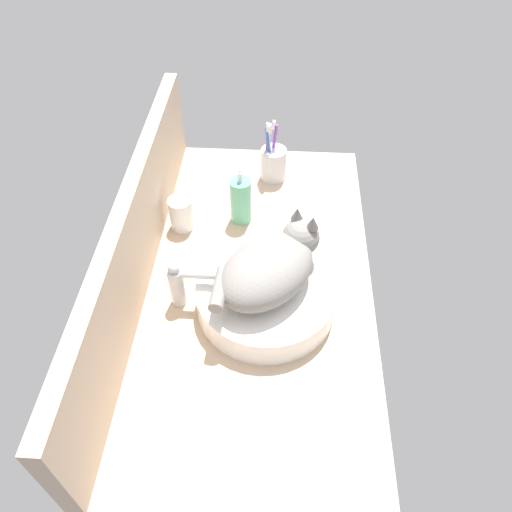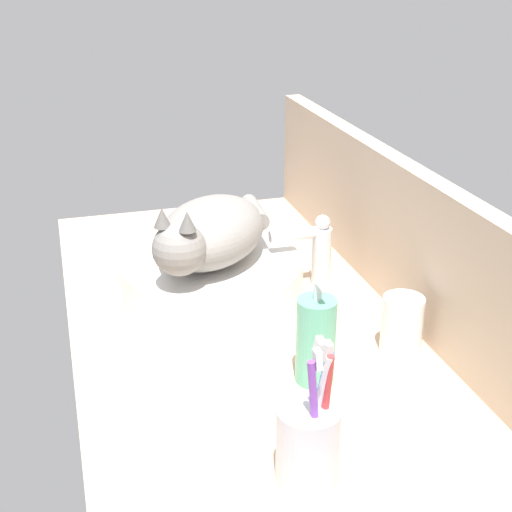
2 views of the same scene
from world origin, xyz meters
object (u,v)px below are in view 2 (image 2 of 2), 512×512
at_px(cat, 208,233).
at_px(faucet, 316,248).
at_px(toothbrush_cup, 309,440).
at_px(water_glass, 402,328).
at_px(sink_basin, 213,278).
at_px(soap_dispenser, 316,340).

distance_m(cat, faucet, 0.21).
bearing_deg(toothbrush_cup, water_glass, 134.25).
xyz_separation_m(sink_basin, toothbrush_cup, (0.49, 0.00, 0.02)).
distance_m(sink_basin, soap_dispenser, 0.31).
distance_m(toothbrush_cup, water_glass, 0.33).
height_order(sink_basin, toothbrush_cup, toothbrush_cup).
xyz_separation_m(sink_basin, water_glass, (0.26, 0.24, 0.00)).
distance_m(faucet, soap_dispenser, 0.32).
xyz_separation_m(cat, soap_dispenser, (0.29, 0.09, -0.06)).
xyz_separation_m(soap_dispenser, water_glass, (-0.04, 0.16, -0.03)).
bearing_deg(sink_basin, water_glass, 42.53).
relative_size(sink_basin, faucet, 2.38).
xyz_separation_m(sink_basin, soap_dispenser, (0.30, 0.08, 0.03)).
relative_size(cat, faucet, 2.22).
bearing_deg(cat, soap_dispenser, 17.37).
distance_m(soap_dispenser, water_glass, 0.16).
bearing_deg(water_glass, faucet, -170.19).
relative_size(soap_dispenser, water_glass, 1.78).
distance_m(soap_dispenser, toothbrush_cup, 0.21).
height_order(sink_basin, water_glass, water_glass).
xyz_separation_m(cat, water_glass, (0.25, 0.25, -0.09)).
bearing_deg(cat, sink_basin, 145.04).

